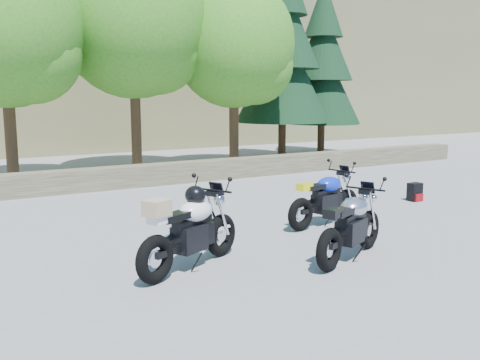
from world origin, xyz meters
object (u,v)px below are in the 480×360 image
at_px(silver_bike, 351,227).
at_px(blue_bike, 325,199).
at_px(white_bike, 190,229).
at_px(backpack, 415,192).

xyz_separation_m(silver_bike, blue_bike, (0.95, 1.65, -0.01)).
relative_size(silver_bike, blue_bike, 0.97).
bearing_deg(white_bike, silver_bike, -45.12).
xyz_separation_m(white_bike, backpack, (5.89, 1.55, -0.33)).
relative_size(white_bike, blue_bike, 1.01).
distance_m(white_bike, blue_bike, 3.11).
bearing_deg(silver_bike, backpack, 7.36).
bearing_deg(white_bike, backpack, -10.52).
relative_size(silver_bike, white_bike, 0.96).
height_order(blue_bike, backpack, blue_bike).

